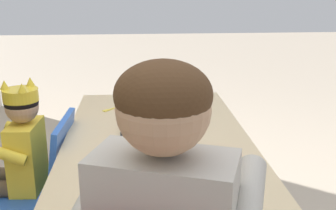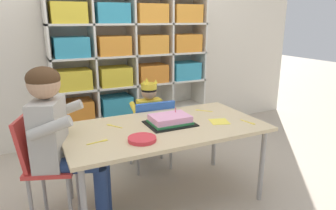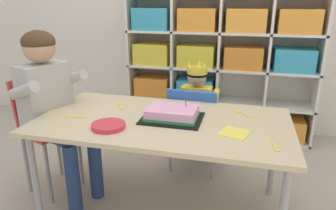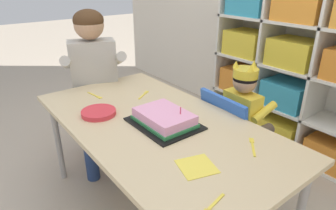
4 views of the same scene
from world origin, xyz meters
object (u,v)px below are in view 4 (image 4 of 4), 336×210
Objects in this scene: classroom_chair_blue at (231,135)px; adult_helper_seated at (95,73)px; fork_near_cake_tray at (95,96)px; fork_scattered_mid_table at (253,146)px; activity_table at (156,129)px; paper_plate_stack at (99,113)px; fork_beside_plate_stack at (211,206)px; birthday_cake_on_tray at (164,119)px; child_with_crown at (246,112)px; classroom_chair_adult_side at (96,94)px; fork_at_table_front_edge at (144,94)px.

adult_helper_seated is (-0.80, -0.47, 0.27)m from classroom_chair_blue.
fork_near_cake_tray is 1.17× the size of fork_scattered_mid_table.
paper_plate_stack is at bearing -142.15° from activity_table.
fork_scattered_mid_table is 0.90× the size of fork_beside_plate_stack.
paper_plate_stack is at bearing 149.74° from fork_near_cake_tray.
fork_near_cake_tray is at bearing -168.50° from birthday_cake_on_tray.
classroom_chair_adult_side is (-0.92, -0.54, -0.05)m from child_with_crown.
adult_helper_seated is at bearing -102.81° from fork_at_table_front_edge.
classroom_chair_adult_side is at bearing 90.00° from adult_helper_seated.
fork_beside_plate_stack is at bearing 129.22° from classroom_chair_blue.
fork_at_table_front_edge is (-0.43, -0.44, 0.08)m from child_with_crown.
activity_table is at bearing -178.47° from fork_near_cake_tray.
birthday_cake_on_tray is 0.43m from fork_scattered_mid_table.
fork_scattered_mid_table is at bearing 24.12° from activity_table.
fork_beside_plate_stack is (0.49, -0.67, 0.20)m from classroom_chair_blue.
classroom_chair_adult_side is at bearing 176.74° from activity_table.
activity_table is 0.48m from fork_scattered_mid_table.
fork_near_cake_tray is 1.08m from fork_beside_plate_stack.
adult_helper_seated is at bearing 179.44° from activity_table.
classroom_chair_adult_side is at bearing 33.84° from child_with_crown.
child_with_crown is 2.45× the size of birthday_cake_on_tray.
classroom_chair_blue is 5.08× the size of fork_beside_plate_stack.
birthday_cake_on_tray is at bearing 87.97° from child_with_crown.
birthday_cake_on_tray reaches higher than fork_beside_plate_stack.
adult_helper_seated reaches higher than activity_table.
birthday_cake_on_tray is at bearing -69.39° from adult_helper_seated.
fork_at_table_front_edge is (-0.33, 0.15, 0.04)m from activity_table.
classroom_chair_adult_side is 0.63m from paper_plate_stack.
child_with_crown is 0.92m from fork_beside_plate_stack.
adult_helper_seated reaches higher than fork_near_cake_tray.
adult_helper_seated reaches higher than classroom_chair_blue.
fork_beside_plate_stack and fork_at_table_front_edge have the same top height.
fork_near_cake_tray is at bearing 47.34° from classroom_chair_blue.
fork_near_cake_tray is at bearing -169.34° from activity_table.
fork_near_cake_tray reaches higher than activity_table.
fork_near_cake_tray and fork_scattered_mid_table have the same top height.
classroom_chair_adult_side is at bearing 157.61° from paper_plate_stack.
adult_helper_seated is 0.40m from fork_at_table_front_edge.
classroom_chair_blue is 5.64× the size of fork_scattered_mid_table.
fork_at_table_front_edge is (0.48, 0.10, 0.13)m from classroom_chair_adult_side.
classroom_chair_adult_side reaches higher than activity_table.
paper_plate_stack is (-0.24, -0.19, 0.05)m from activity_table.
child_with_crown is 6.36× the size of fork_beside_plate_stack.
fork_beside_plate_stack is at bearing -22.02° from birthday_cake_on_tray.
classroom_chair_adult_side reaches higher than birthday_cake_on_tray.
adult_helper_seated is 9.12× the size of fork_scattered_mid_table.
fork_scattered_mid_table is at bearing 8.01° from fork_beside_plate_stack.
adult_helper_seated is at bearing -90.00° from classroom_chair_adult_side.
fork_beside_plate_stack is (0.53, -0.22, -0.03)m from birthday_cake_on_tray.
classroom_chair_blue is 1.95× the size of birthday_cake_on_tray.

